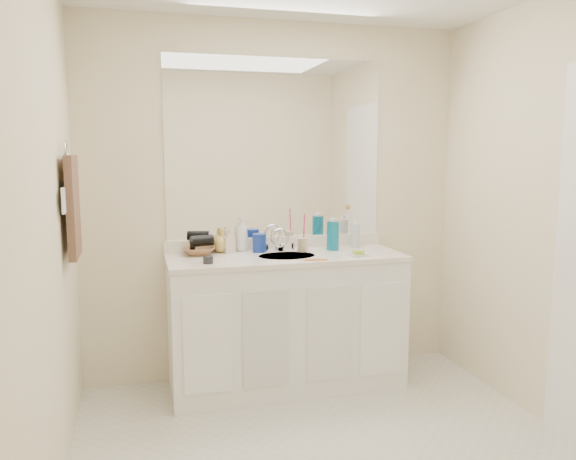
# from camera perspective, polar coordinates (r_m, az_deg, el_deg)

# --- Properties ---
(wall_back) EXTENTS (2.60, 0.02, 2.40)m
(wall_back) POSITION_cam_1_polar(r_m,az_deg,el_deg) (3.85, -1.26, 2.87)
(wall_back) COLOR #FAEAC3
(wall_back) RESTS_ON floor
(wall_front) EXTENTS (2.60, 0.02, 2.40)m
(wall_front) POSITION_cam_1_polar(r_m,az_deg,el_deg) (1.49, 23.61, -6.16)
(wall_front) COLOR #FAEAC3
(wall_front) RESTS_ON floor
(wall_left) EXTENTS (0.02, 2.60, 2.40)m
(wall_left) POSITION_cam_1_polar(r_m,az_deg,el_deg) (2.47, -23.88, -0.72)
(wall_left) COLOR #FAEAC3
(wall_left) RESTS_ON floor
(wall_right) EXTENTS (0.02, 2.60, 2.40)m
(wall_right) POSITION_cam_1_polar(r_m,az_deg,el_deg) (3.30, 27.23, 1.11)
(wall_right) COLOR #FAEAC3
(wall_right) RESTS_ON floor
(vanity_cabinet) EXTENTS (1.50, 0.55, 0.85)m
(vanity_cabinet) POSITION_cam_1_polar(r_m,az_deg,el_deg) (3.74, -0.20, -9.43)
(vanity_cabinet) COLOR white
(vanity_cabinet) RESTS_ON floor
(countertop) EXTENTS (1.52, 0.57, 0.03)m
(countertop) POSITION_cam_1_polar(r_m,az_deg,el_deg) (3.63, -0.21, -2.79)
(countertop) COLOR white
(countertop) RESTS_ON vanity_cabinet
(backsplash) EXTENTS (1.52, 0.03, 0.08)m
(backsplash) POSITION_cam_1_polar(r_m,az_deg,el_deg) (3.87, -1.20, -1.29)
(backsplash) COLOR white
(backsplash) RESTS_ON countertop
(sink_basin) EXTENTS (0.37, 0.37, 0.02)m
(sink_basin) POSITION_cam_1_polar(r_m,az_deg,el_deg) (3.61, -0.12, -2.80)
(sink_basin) COLOR beige
(sink_basin) RESTS_ON countertop
(faucet) EXTENTS (0.02, 0.02, 0.11)m
(faucet) POSITION_cam_1_polar(r_m,az_deg,el_deg) (3.77, -0.83, -1.30)
(faucet) COLOR silver
(faucet) RESTS_ON countertop
(mirror) EXTENTS (1.48, 0.01, 1.20)m
(mirror) POSITION_cam_1_polar(r_m,az_deg,el_deg) (3.82, -1.26, 8.24)
(mirror) COLOR white
(mirror) RESTS_ON wall_back
(blue_mug) EXTENTS (0.10, 0.10, 0.12)m
(blue_mug) POSITION_cam_1_polar(r_m,az_deg,el_deg) (3.73, -2.93, -1.31)
(blue_mug) COLOR navy
(blue_mug) RESTS_ON countertop
(tan_cup) EXTENTS (0.09, 0.09, 0.09)m
(tan_cup) POSITION_cam_1_polar(r_m,az_deg,el_deg) (3.74, 1.49, -1.52)
(tan_cup) COLOR beige
(tan_cup) RESTS_ON countertop
(toothbrush) EXTENTS (0.01, 0.04, 0.21)m
(toothbrush) POSITION_cam_1_polar(r_m,az_deg,el_deg) (3.73, 1.64, 0.07)
(toothbrush) COLOR #DE3A6F
(toothbrush) RESTS_ON tan_cup
(mouthwash_bottle) EXTENTS (0.09, 0.09, 0.19)m
(mouthwash_bottle) POSITION_cam_1_polar(r_m,az_deg,el_deg) (3.81, 4.57, -0.58)
(mouthwash_bottle) COLOR #0B6888
(mouthwash_bottle) RESTS_ON countertop
(clear_pump_bottle) EXTENTS (0.08, 0.08, 0.17)m
(clear_pump_bottle) POSITION_cam_1_polar(r_m,az_deg,el_deg) (3.92, 6.83, -0.54)
(clear_pump_bottle) COLOR silver
(clear_pump_bottle) RESTS_ON countertop
(soap_dish) EXTENTS (0.12, 0.10, 0.01)m
(soap_dish) POSITION_cam_1_polar(r_m,az_deg,el_deg) (3.61, 7.16, -2.55)
(soap_dish) COLOR silver
(soap_dish) RESTS_ON countertop
(green_soap) EXTENTS (0.07, 0.05, 0.02)m
(green_soap) POSITION_cam_1_polar(r_m,az_deg,el_deg) (3.61, 7.17, -2.26)
(green_soap) COLOR #A1CA31
(green_soap) RESTS_ON soap_dish
(orange_comb) EXTENTS (0.14, 0.05, 0.01)m
(orange_comb) POSITION_cam_1_polar(r_m,az_deg,el_deg) (3.46, 2.85, -3.03)
(orange_comb) COLOR orange
(orange_comb) RESTS_ON countertop
(dark_jar) EXTENTS (0.07, 0.07, 0.04)m
(dark_jar) POSITION_cam_1_polar(r_m,az_deg,el_deg) (3.39, -8.12, -3.02)
(dark_jar) COLOR black
(dark_jar) RESTS_ON countertop
(soap_bottle_white) EXTENTS (0.11, 0.11, 0.22)m
(soap_bottle_white) POSITION_cam_1_polar(r_m,az_deg,el_deg) (3.77, -4.72, -0.46)
(soap_bottle_white) COLOR white
(soap_bottle_white) RESTS_ON countertop
(soap_bottle_cream) EXTENTS (0.08, 0.09, 0.15)m
(soap_bottle_cream) POSITION_cam_1_polar(r_m,az_deg,el_deg) (3.72, -6.05, -1.13)
(soap_bottle_cream) COLOR beige
(soap_bottle_cream) RESTS_ON countertop
(soap_bottle_yellow) EXTENTS (0.15, 0.15, 0.15)m
(soap_bottle_yellow) POSITION_cam_1_polar(r_m,az_deg,el_deg) (3.74, -6.77, -1.11)
(soap_bottle_yellow) COLOR gold
(soap_bottle_yellow) RESTS_ON countertop
(wicker_basket) EXTENTS (0.22, 0.22, 0.05)m
(wicker_basket) POSITION_cam_1_polar(r_m,az_deg,el_deg) (3.68, -9.04, -2.10)
(wicker_basket) COLOR brown
(wicker_basket) RESTS_ON countertop
(hair_dryer) EXTENTS (0.16, 0.10, 0.07)m
(hair_dryer) POSITION_cam_1_polar(r_m,az_deg,el_deg) (3.67, -8.75, -1.09)
(hair_dryer) COLOR black
(hair_dryer) RESTS_ON wicker_basket
(towel_ring) EXTENTS (0.01, 0.11, 0.11)m
(towel_ring) POSITION_cam_1_polar(r_m,az_deg,el_deg) (3.21, -21.63, 7.54)
(towel_ring) COLOR silver
(towel_ring) RESTS_ON wall_left
(hand_towel) EXTENTS (0.04, 0.32, 0.55)m
(hand_towel) POSITION_cam_1_polar(r_m,az_deg,el_deg) (3.23, -21.00, 2.23)
(hand_towel) COLOR #432E24
(hand_towel) RESTS_ON towel_ring
(switch_plate) EXTENTS (0.01, 0.08, 0.13)m
(switch_plate) POSITION_cam_1_polar(r_m,az_deg,el_deg) (3.03, -21.84, 2.78)
(switch_plate) COLOR white
(switch_plate) RESTS_ON wall_left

